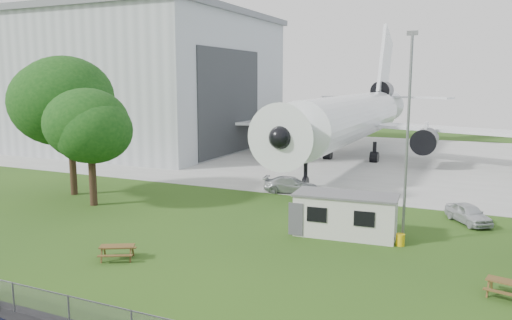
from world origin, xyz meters
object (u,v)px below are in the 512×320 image
at_px(picnic_east, 508,298).
at_px(picnic_west, 118,259).
at_px(hangar, 113,81).
at_px(site_cabin, 346,215).
at_px(airliner, 354,116).

bearing_deg(picnic_east, picnic_west, -157.86).
distance_m(hangar, picnic_west, 51.67).
bearing_deg(picnic_west, site_cabin, 14.00).
bearing_deg(site_cabin, picnic_east, -33.64).
relative_size(hangar, picnic_west, 23.89).
relative_size(hangar, airliner, 0.90).
xyz_separation_m(hangar, airliner, (35.97, -0.14, -4.14)).
distance_m(site_cabin, picnic_east, 10.61).
bearing_deg(airliner, picnic_east, -66.32).
height_order(airliner, picnic_west, airliner).
bearing_deg(airliner, picnic_west, -94.77).
height_order(hangar, picnic_west, hangar).
distance_m(hangar, picnic_east, 63.27).
distance_m(site_cabin, picnic_west, 13.60).
xyz_separation_m(picnic_west, picnic_east, (18.75, 3.30, 0.00)).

